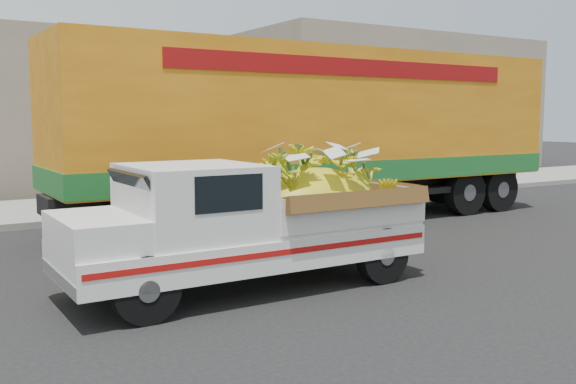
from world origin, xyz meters
TOP-DOWN VIEW (x-y plane):
  - ground at (0.00, 0.00)m, footprint 100.00×100.00m
  - curb at (0.00, 6.78)m, footprint 60.00×0.25m
  - sidewalk at (0.00, 8.88)m, footprint 60.00×4.00m
  - building_right at (14.00, 15.78)m, footprint 14.00×6.00m
  - pickup_truck at (-1.57, 0.17)m, footprint 4.96×1.85m
  - semi_trailer at (2.20, 4.33)m, footprint 12.01×2.67m

SIDE VIEW (x-z plane):
  - ground at x=0.00m, z-range 0.00..0.00m
  - sidewalk at x=0.00m, z-range 0.00..0.14m
  - curb at x=0.00m, z-range 0.00..0.15m
  - pickup_truck at x=-1.57m, z-range 0.06..1.80m
  - semi_trailer at x=2.20m, z-range 0.22..4.02m
  - building_right at x=14.00m, z-range 0.00..6.00m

